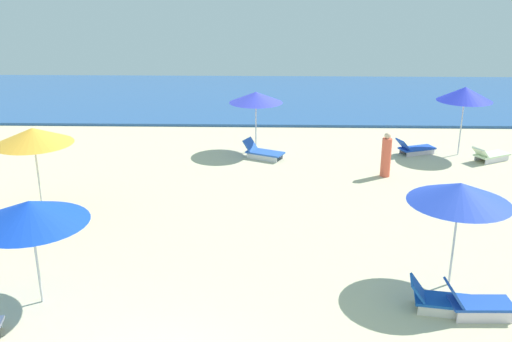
{
  "coord_description": "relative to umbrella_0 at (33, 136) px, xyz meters",
  "views": [
    {
      "loc": [
        2.01,
        -7.31,
        6.61
      ],
      "look_at": [
        1.62,
        7.81,
        1.33
      ],
      "focal_mm": 40.54,
      "sensor_mm": 36.0,
      "label": 1
    }
  ],
  "objects": [
    {
      "name": "lounge_chair_1_1",
      "position": [
        9.9,
        -4.6,
        -2.1
      ],
      "size": [
        1.33,
        0.79,
        0.66
      ],
      "rotation": [
        0.0,
        0.0,
        1.4
      ],
      "color": "silver",
      "rests_on": "ground_plane"
    },
    {
      "name": "lounge_chair_4_1",
      "position": [
        14.47,
        5.32,
        -2.12
      ],
      "size": [
        1.53,
        1.17,
        0.58
      ],
      "rotation": [
        0.0,
        0.0,
        2.05
      ],
      "color": "silver",
      "rests_on": "ground_plane"
    },
    {
      "name": "beachgoer_0",
      "position": [
        10.34,
        3.58,
        -1.64
      ],
      "size": [
        0.41,
        0.41,
        1.53
      ],
      "rotation": [
        0.0,
        0.0,
        1.9
      ],
      "color": "#E85C44",
      "rests_on": "ground_plane"
    },
    {
      "name": "umbrella_3",
      "position": [
        5.9,
        6.34,
        -0.24
      ],
      "size": [
        2.02,
        2.02,
        2.31
      ],
      "color": "silver",
      "rests_on": "ground_plane"
    },
    {
      "name": "ocean",
      "position": [
        4.44,
        16.14,
        -2.29
      ],
      "size": [
        60.0,
        12.43,
        0.12
      ],
      "primitive_type": "cube",
      "color": "#285698",
      "rests_on": "ground_plane"
    },
    {
      "name": "lounge_chair_1_0",
      "position": [
        10.61,
        -4.79,
        -2.06
      ],
      "size": [
        1.36,
        0.62,
        0.74
      ],
      "rotation": [
        0.0,
        0.0,
        1.59
      ],
      "color": "silver",
      "rests_on": "ground_plane"
    },
    {
      "name": "umbrella_0",
      "position": [
        0.0,
        0.0,
        0.0
      ],
      "size": [
        2.13,
        2.13,
        2.58
      ],
      "color": "silver",
      "rests_on": "ground_plane"
    },
    {
      "name": "lounge_chair_3_0",
      "position": [
        6.16,
        5.46,
        -2.1
      ],
      "size": [
        1.6,
        1.21,
        0.68
      ],
      "rotation": [
        0.0,
        0.0,
        1.12
      ],
      "color": "silver",
      "rests_on": "ground_plane"
    },
    {
      "name": "umbrella_5",
      "position": [
        1.67,
        -4.49,
        -0.3
      ],
      "size": [
        2.3,
        2.3,
        2.29
      ],
      "color": "silver",
      "rests_on": "ground_plane"
    },
    {
      "name": "umbrella_1",
      "position": [
        10.45,
        -3.55,
        -0.17
      ],
      "size": [
        2.18,
        2.18,
        2.4
      ],
      "color": "silver",
      "rests_on": "ground_plane"
    },
    {
      "name": "umbrella_4",
      "position": [
        13.56,
        6.08,
        -0.02
      ],
      "size": [
        2.0,
        2.0,
        2.58
      ],
      "color": "silver",
      "rests_on": "ground_plane"
    },
    {
      "name": "lounge_chair_4_0",
      "position": [
        11.92,
        6.12,
        -2.12
      ],
      "size": [
        1.6,
        1.06,
        0.64
      ],
      "rotation": [
        0.0,
        0.0,
        1.94
      ],
      "color": "silver",
      "rests_on": "ground_plane"
    }
  ]
}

